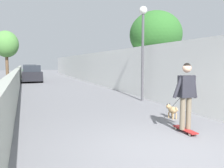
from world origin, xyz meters
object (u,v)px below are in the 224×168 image
(lamp_post, at_px, (143,37))
(car_far, at_px, (30,71))
(tree_left_near, at_px, (6,44))
(car_near, at_px, (32,74))
(tree_right_mid, at_px, (156,35))
(skateboard, at_px, (185,130))
(person_skateboarder, at_px, (186,91))
(dog, at_px, (172,110))

(lamp_post, bearing_deg, car_far, 12.22)
(tree_left_near, bearing_deg, car_near, -97.05)
(tree_right_mid, height_order, car_near, tree_right_mid)
(skateboard, xyz_separation_m, person_skateboarder, (-0.00, 0.00, 1.00))
(tree_right_mid, distance_m, car_near, 13.12)
(person_skateboarder, distance_m, car_near, 18.01)
(skateboard, bearing_deg, car_far, 7.01)
(tree_left_near, relative_size, person_skateboarder, 2.76)
(tree_left_near, height_order, person_skateboarder, tree_left_near)
(lamp_post, xyz_separation_m, skateboard, (-4.64, 1.33, -2.87))
(tree_right_mid, distance_m, dog, 6.51)
(lamp_post, bearing_deg, skateboard, 163.96)
(car_far, bearing_deg, tree_right_mid, -161.33)
(tree_left_near, distance_m, skateboard, 19.01)
(car_far, bearing_deg, lamp_post, -167.78)
(car_far, bearing_deg, skateboard, -172.99)
(car_near, bearing_deg, tree_right_mid, -150.95)
(car_near, distance_m, car_far, 7.24)
(skateboard, bearing_deg, car_near, 9.82)
(lamp_post, xyz_separation_m, car_far, (20.34, 4.40, -2.23))
(car_near, relative_size, car_far, 0.99)
(lamp_post, bearing_deg, dog, 167.23)
(tree_left_near, relative_size, dog, 2.81)
(tree_right_mid, relative_size, car_near, 1.19)
(lamp_post, distance_m, dog, 4.30)
(person_skateboarder, bearing_deg, car_near, 9.82)
(lamp_post, height_order, skateboard, lamp_post)
(tree_right_mid, bearing_deg, person_skateboarder, 153.97)
(tree_left_near, bearing_deg, skateboard, -164.03)
(tree_left_near, xyz_separation_m, car_near, (-0.26, -2.08, -2.69))
(tree_left_near, distance_m, lamp_post, 14.86)
(person_skateboarder, relative_size, dog, 1.02)
(person_skateboarder, height_order, car_far, person_skateboarder)
(lamp_post, height_order, car_near, lamp_post)
(skateboard, xyz_separation_m, car_near, (17.74, 3.07, 0.65))
(tree_right_mid, relative_size, skateboard, 5.73)
(person_skateboarder, bearing_deg, tree_right_mid, -26.03)
(dog, height_order, car_near, car_near)
(tree_left_near, relative_size, tree_right_mid, 1.00)
(car_far, bearing_deg, dog, -171.19)
(tree_left_near, distance_m, tree_right_mid, 14.20)
(tree_right_mid, distance_m, person_skateboarder, 7.57)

